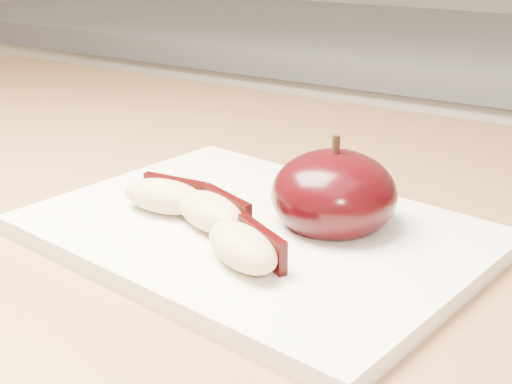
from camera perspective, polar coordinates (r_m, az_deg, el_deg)
The scene contains 5 objects.
cutting_board at distance 0.52m, azimuth -0.00°, elevation -3.22°, with size 0.31×0.23×0.01m, color white.
apple_half at distance 0.51m, azimuth 6.24°, elevation -0.19°, with size 0.09×0.09×0.08m.
apple_wedge_a at distance 0.54m, azimuth -7.23°, elevation -0.30°, with size 0.07×0.04×0.02m.
apple_wedge_b at distance 0.51m, azimuth -3.54°, elevation -1.57°, with size 0.08×0.06×0.02m.
apple_wedge_c at distance 0.45m, azimuth -0.93°, elevation -4.39°, with size 0.08×0.06×0.02m.
Camera 1 is at (0.17, 0.01, 1.12)m, focal length 50.00 mm.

